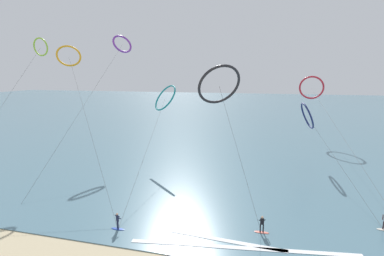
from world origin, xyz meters
The scene contains 12 objects.
sea_water centered at (0.00, 105.52, 0.04)m, with size 400.00×200.00×0.08m, color slate.
surfer_cobalt centered at (-4.41, 8.09, 0.82)m, with size 1.40×0.73×1.70m.
surfer_coral centered at (9.19, 10.79, 0.82)m, with size 1.40×0.62×1.70m.
kite_teal centered at (-7.66, 32.15, 10.81)m, with size 6.26×27.06×13.06m.
kite_charcoal centered at (4.01, 16.82, 13.74)m, with size 8.08×8.67×15.99m.
kite_lime centered at (-29.00, 28.29, 19.48)m, with size 3.21×20.33×21.13m.
kite_amber centered at (-21.67, 25.90, 17.75)m, with size 19.36×19.89×19.56m.
kite_violet centered at (-19.80, 40.65, 20.99)m, with size 4.33×32.95×22.97m.
kite_crimson centered at (19.73, 53.82, 11.86)m, with size 5.51×45.02×14.54m.
kite_navy centered at (16.27, 34.82, 8.09)m, with size 5.85×23.28×10.34m.
wave_crest_mid centered at (7.59, 7.89, 0.06)m, with size 19.78×0.50×0.12m, color white.
wave_crest_far centered at (6.14, 8.63, 0.06)m, with size 10.56×0.50×0.12m, color white.
Camera 1 is at (8.43, -14.27, 14.96)m, focal length 26.10 mm.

